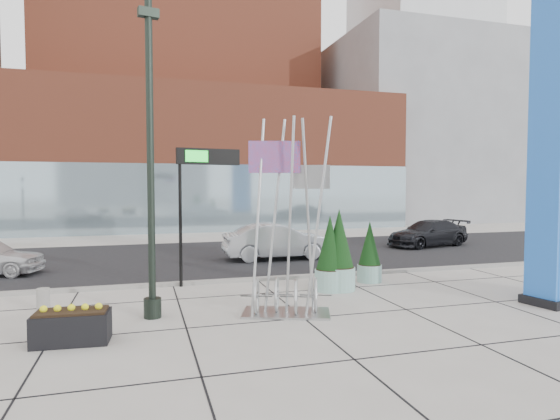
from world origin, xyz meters
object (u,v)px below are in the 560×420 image
object	(u,v)px
concrete_bollard	(43,300)
overhead_street_sign	(204,168)
lamp_post	(151,189)
public_art_sculpture	(287,263)
car_silver_mid	(278,242)

from	to	relation	value
concrete_bollard	overhead_street_sign	distance (m)	6.36
lamp_post	overhead_street_sign	xyz separation A→B (m)	(1.81, 3.61, 0.69)
lamp_post	overhead_street_sign	size ratio (longest dim) A/B	1.74
concrete_bollard	public_art_sculpture	bearing A→B (deg)	-18.00
concrete_bollard	car_silver_mid	size ratio (longest dim) A/B	0.13
car_silver_mid	lamp_post	bearing A→B (deg)	145.97
concrete_bollard	car_silver_mid	distance (m)	11.10
concrete_bollard	car_silver_mid	xyz separation A→B (m)	(8.63, 6.95, 0.50)
overhead_street_sign	car_silver_mid	size ratio (longest dim) A/B	0.94
public_art_sculpture	overhead_street_sign	distance (m)	5.31
lamp_post	overhead_street_sign	distance (m)	4.10
overhead_street_sign	car_silver_mid	bearing A→B (deg)	40.97
overhead_street_sign	lamp_post	bearing A→B (deg)	-125.42
lamp_post	concrete_bollard	world-z (taller)	lamp_post
public_art_sculpture	concrete_bollard	bearing A→B (deg)	-178.32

